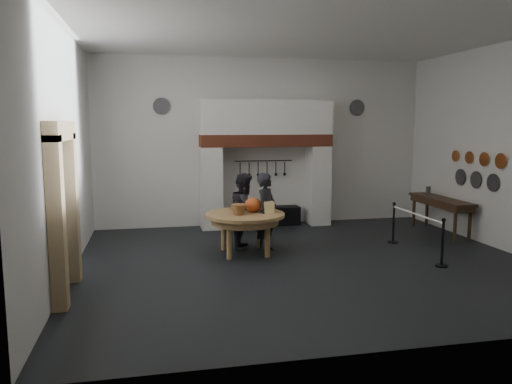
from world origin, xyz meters
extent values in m
cube|color=black|center=(0.00, 0.00, 0.00)|extent=(9.00, 8.00, 0.02)
cube|color=silver|center=(0.00, 0.00, 4.50)|extent=(9.00, 8.00, 0.02)
cube|color=silver|center=(0.00, 4.00, 2.25)|extent=(9.00, 0.02, 4.50)
cube|color=silver|center=(0.00, -4.00, 2.25)|extent=(9.00, 0.02, 4.50)
cube|color=silver|center=(-4.50, 0.00, 2.25)|extent=(0.02, 8.00, 4.50)
cube|color=silver|center=(4.50, 0.00, 2.25)|extent=(0.02, 8.00, 4.50)
cube|color=silver|center=(-1.48, 3.65, 1.07)|extent=(0.55, 0.70, 2.15)
cube|color=silver|center=(1.48, 3.65, 1.07)|extent=(0.55, 0.70, 2.15)
cube|color=#9E442B|center=(0.00, 3.65, 2.31)|extent=(3.50, 0.72, 0.32)
cube|color=silver|center=(0.00, 3.65, 2.92)|extent=(3.50, 0.70, 0.90)
cube|color=black|center=(0.00, 3.72, 0.25)|extent=(1.90, 0.45, 0.50)
cylinder|color=black|center=(0.00, 3.92, 1.75)|extent=(1.60, 0.02, 0.02)
cube|color=black|center=(-4.47, -1.00, 1.25)|extent=(0.04, 1.10, 2.50)
cube|color=tan|center=(-4.38, -1.70, 1.30)|extent=(0.22, 0.30, 2.60)
cube|color=tan|center=(-4.38, -0.30, 1.30)|extent=(0.22, 0.30, 2.60)
cube|color=tan|center=(-4.38, -1.00, 2.65)|extent=(0.22, 1.70, 0.30)
cube|color=gold|center=(-4.45, 0.80, 1.60)|extent=(0.05, 0.34, 0.44)
cylinder|color=tan|center=(-1.09, 0.91, 0.84)|extent=(1.90, 1.90, 0.07)
ellipsoid|color=#D85D1E|center=(-0.89, 1.01, 1.03)|extent=(0.36, 0.36, 0.31)
cube|color=#FFED98|center=(-0.59, 0.86, 0.99)|extent=(0.22, 0.22, 0.24)
cube|color=#DCCB83|center=(-0.61, 1.16, 0.97)|extent=(0.18, 0.18, 0.20)
cone|color=#975A37|center=(-1.24, 0.76, 0.98)|extent=(0.36, 0.36, 0.22)
ellipsoid|color=olive|center=(-1.19, 1.26, 0.94)|extent=(0.31, 0.18, 0.13)
imported|color=black|center=(-0.59, 0.99, 0.86)|extent=(0.70, 0.74, 1.71)
imported|color=black|center=(-0.99, 1.39, 0.84)|extent=(0.81, 0.94, 1.68)
cube|color=#372214|center=(4.10, 1.83, 0.87)|extent=(0.55, 2.20, 0.06)
cylinder|color=#47474C|center=(4.10, 2.43, 1.01)|extent=(0.12, 0.12, 0.22)
cylinder|color=#C6662D|center=(4.46, 0.20, 1.95)|extent=(0.03, 0.34, 0.34)
cylinder|color=#C6662D|center=(4.46, 0.75, 1.95)|extent=(0.03, 0.32, 0.32)
cylinder|color=#C6662D|center=(4.46, 1.30, 1.95)|extent=(0.03, 0.30, 0.30)
cylinder|color=#C6662D|center=(4.46, 1.85, 1.95)|extent=(0.03, 0.28, 0.28)
cylinder|color=#4C4C51|center=(4.46, 0.40, 1.45)|extent=(0.03, 0.40, 0.40)
cylinder|color=#4C4C51|center=(4.46, 1.00, 1.45)|extent=(0.03, 0.40, 0.40)
cylinder|color=#4C4C51|center=(4.46, 1.60, 1.45)|extent=(0.03, 0.40, 0.40)
cylinder|color=#4C4C51|center=(-2.70, 3.96, 3.20)|extent=(0.44, 0.03, 0.44)
cylinder|color=#4C4C51|center=(2.70, 3.96, 3.20)|extent=(0.44, 0.03, 0.44)
cylinder|color=black|center=(2.48, -0.85, 0.45)|extent=(0.05, 0.05, 0.90)
cylinder|color=black|center=(2.48, 1.15, 0.45)|extent=(0.05, 0.05, 0.90)
cylinder|color=white|center=(2.48, 0.15, 0.85)|extent=(0.04, 2.00, 0.04)
camera|label=1|loc=(-2.99, -9.32, 2.77)|focal=35.00mm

